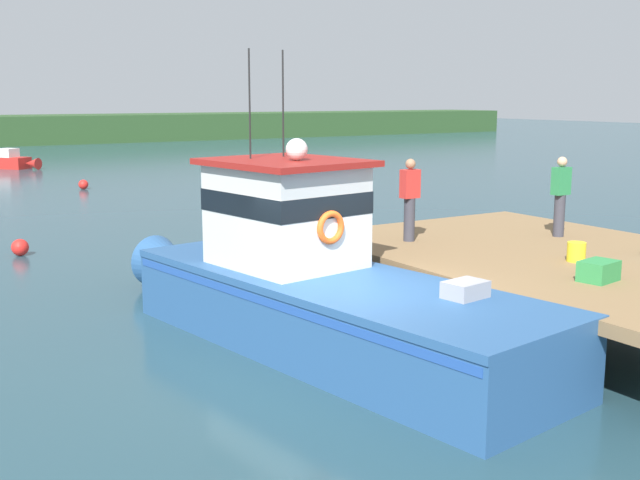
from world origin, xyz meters
TOP-DOWN VIEW (x-y plane):
  - ground_plane at (0.00, 0.00)m, footprint 200.00×200.00m
  - dock at (4.80, 0.00)m, footprint 6.00×9.00m
  - main_fishing_boat at (0.12, 1.22)m, footprint 3.72×9.96m
  - crate_stack_mid_dock at (3.59, -1.69)m, footprint 0.67×0.54m
  - bait_bucket at (4.47, -0.52)m, footprint 0.32×0.32m
  - deckhand_by_the_boat at (3.22, 2.56)m, footprint 0.36×0.22m
  - deckhand_further_back at (6.15, 1.36)m, footprint 0.36×0.22m
  - moored_boat_off_the_point at (1.89, 37.75)m, footprint 3.47×4.03m
  - mooring_buoy_outer at (8.62, 6.45)m, footprint 0.51×0.51m
  - mooring_buoy_spare_mooring at (-2.49, 11.30)m, footprint 0.43×0.43m
  - mooring_buoy_channel_marker at (2.91, 25.13)m, footprint 0.42×0.42m

SIDE VIEW (x-z plane):
  - ground_plane at x=0.00m, z-range 0.00..0.00m
  - mooring_buoy_channel_marker at x=2.91m, z-range 0.00..0.42m
  - mooring_buoy_spare_mooring at x=-2.49m, z-range 0.00..0.43m
  - mooring_buoy_outer at x=8.62m, z-range 0.00..0.51m
  - moored_boat_off_the_point at x=1.89m, z-range -0.18..0.95m
  - main_fishing_boat at x=0.12m, z-range -1.39..3.41m
  - dock at x=4.80m, z-range 0.47..1.67m
  - crate_stack_mid_dock at x=3.59m, z-range 1.20..1.52m
  - bait_bucket at x=4.47m, z-range 1.20..1.54m
  - deckhand_by_the_boat at x=3.22m, z-range 1.24..2.87m
  - deckhand_further_back at x=6.15m, z-range 1.24..2.87m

